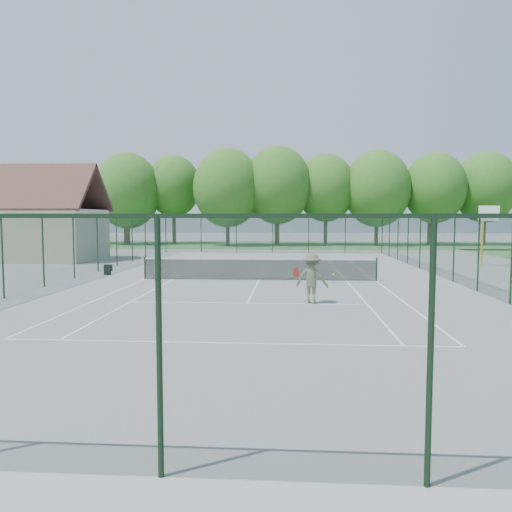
% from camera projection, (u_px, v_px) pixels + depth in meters
% --- Properties ---
extents(ground, '(140.00, 140.00, 0.00)m').
position_uv_depth(ground, '(259.00, 280.00, 23.65)').
color(ground, gray).
rests_on(ground, ground).
extents(grass_far, '(80.00, 16.00, 0.01)m').
position_uv_depth(grass_far, '(276.00, 245.00, 53.48)').
color(grass_far, '#45803C').
rests_on(grass_far, ground).
extents(court_lines, '(11.05, 23.85, 0.01)m').
position_uv_depth(court_lines, '(259.00, 280.00, 23.65)').
color(court_lines, white).
rests_on(court_lines, ground).
extents(tennis_net, '(11.08, 0.08, 1.10)m').
position_uv_depth(tennis_net, '(259.00, 268.00, 23.60)').
color(tennis_net, black).
rests_on(tennis_net, ground).
extents(fence_enclosure, '(18.05, 36.05, 3.02)m').
position_uv_depth(fence_enclosure, '(259.00, 247.00, 23.52)').
color(fence_enclosure, '#1A3722').
rests_on(fence_enclosure, ground).
extents(utility_building, '(8.60, 6.27, 6.63)m').
position_uv_depth(utility_building, '(37.00, 215.00, 34.44)').
color(utility_building, beige).
rests_on(utility_building, ground).
extents(tree_line_far, '(39.40, 6.40, 9.70)m').
position_uv_depth(tree_line_far, '(277.00, 189.00, 53.02)').
color(tree_line_far, '#493527').
rests_on(tree_line_far, ground).
extents(basketball_goal, '(1.20, 1.43, 3.65)m').
position_uv_depth(basketball_goal, '(486.00, 224.00, 29.98)').
color(basketball_goal, '#ECBA00').
rests_on(basketball_goal, ground).
extents(sports_bag_a, '(0.48, 0.36, 0.34)m').
position_uv_depth(sports_bag_a, '(108.00, 268.00, 27.78)').
color(sports_bag_a, black).
rests_on(sports_bag_a, ground).
extents(sports_bag_b, '(0.37, 0.30, 0.25)m').
position_uv_depth(sports_bag_b, '(108.00, 273.00, 25.69)').
color(sports_bag_b, black).
rests_on(sports_bag_b, ground).
extents(tennis_player, '(1.69, 0.96, 1.75)m').
position_uv_depth(tennis_player, '(312.00, 278.00, 17.18)').
color(tennis_player, '#5F6148').
rests_on(tennis_player, ground).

